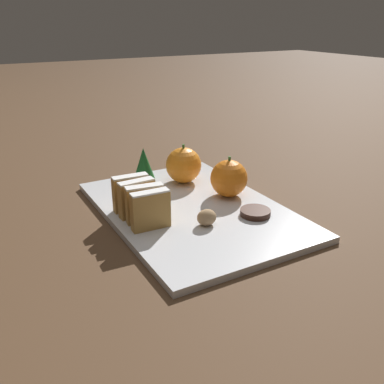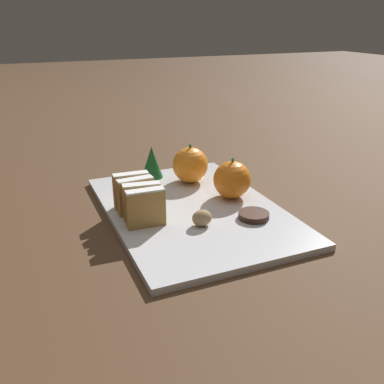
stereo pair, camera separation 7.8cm
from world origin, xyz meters
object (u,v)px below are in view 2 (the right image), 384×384
(orange_far, at_px, (190,165))
(chocolate_cookie, at_px, (254,215))
(orange_near, at_px, (232,180))
(walnut, at_px, (202,218))

(orange_far, height_order, chocolate_cookie, orange_far)
(orange_near, distance_m, walnut, 0.14)
(orange_far, relative_size, chocolate_cookie, 1.53)
(orange_near, relative_size, chocolate_cookie, 1.48)
(walnut, relative_size, chocolate_cookie, 0.63)
(orange_near, distance_m, orange_far, 0.12)
(orange_far, bearing_deg, orange_near, -69.47)
(orange_near, height_order, chocolate_cookie, orange_near)
(orange_near, xyz_separation_m, walnut, (-0.10, -0.09, -0.02))
(orange_far, distance_m, walnut, 0.21)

